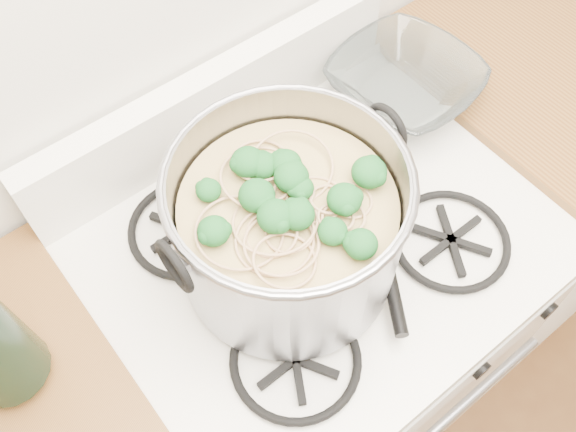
{
  "coord_description": "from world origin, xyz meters",
  "views": [
    {
      "loc": [
        -0.39,
        0.86,
        1.86
      ],
      "look_at": [
        -0.08,
        1.25,
        1.06
      ],
      "focal_mm": 40.0,
      "sensor_mm": 36.0,
      "label": 1
    }
  ],
  "objects_px": {
    "gas_range": "(311,339)",
    "spatula": "(373,198)",
    "stock_pot": "(288,226)",
    "glass_bowl": "(403,89)"
  },
  "relations": [
    {
      "from": "spatula",
      "to": "glass_bowl",
      "type": "height_order",
      "value": "glass_bowl"
    },
    {
      "from": "gas_range",
      "to": "stock_pot",
      "type": "bearing_deg",
      "value": -172.7
    },
    {
      "from": "stock_pot",
      "to": "glass_bowl",
      "type": "bearing_deg",
      "value": 20.57
    },
    {
      "from": "gas_range",
      "to": "spatula",
      "type": "relative_size",
      "value": 2.98
    },
    {
      "from": "gas_range",
      "to": "glass_bowl",
      "type": "distance_m",
      "value": 0.62
    },
    {
      "from": "glass_bowl",
      "to": "spatula",
      "type": "bearing_deg",
      "value": -145.11
    },
    {
      "from": "gas_range",
      "to": "stock_pot",
      "type": "height_order",
      "value": "stock_pot"
    },
    {
      "from": "gas_range",
      "to": "stock_pot",
      "type": "xyz_separation_m",
      "value": [
        -0.08,
        -0.01,
        0.6
      ]
    },
    {
      "from": "gas_range",
      "to": "spatula",
      "type": "distance_m",
      "value": 0.51
    },
    {
      "from": "gas_range",
      "to": "glass_bowl",
      "type": "bearing_deg",
      "value": 23.4
    }
  ]
}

